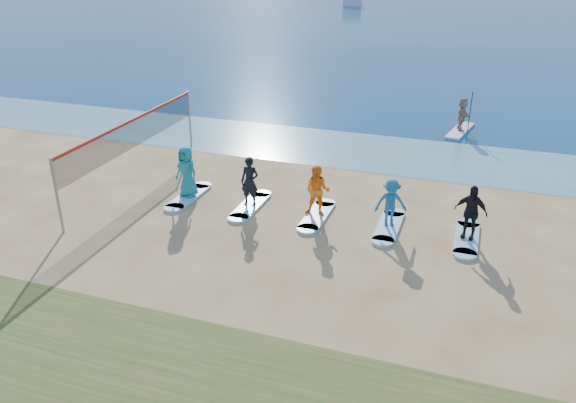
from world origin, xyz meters
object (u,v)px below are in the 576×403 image
(paddleboarder, at_px, (462,114))
(surfboard_2, at_px, (317,216))
(surfboard_0, at_px, (189,196))
(student_4, at_px, (471,212))
(student_1, at_px, (250,182))
(surfboard_1, at_px, (250,206))
(student_2, at_px, (318,191))
(surfboard_3, at_px, (389,227))
(volleyball_net, at_px, (134,134))
(student_0, at_px, (187,172))
(surfboard_4, at_px, (467,238))
(student_3, at_px, (391,203))
(boat_offshore_a, at_px, (351,5))
(paddleboard, at_px, (460,131))

(paddleboarder, bearing_deg, surfboard_2, 148.32)
(surfboard_0, height_order, surfboard_2, same)
(student_4, bearing_deg, student_1, -168.11)
(surfboard_1, distance_m, surfboard_2, 2.42)
(student_2, relative_size, surfboard_3, 0.79)
(volleyball_net, xyz_separation_m, student_0, (2.59, -0.77, -0.90))
(surfboard_2, xyz_separation_m, surfboard_4, (4.83, 0.00, 0.00))
(student_1, bearing_deg, surfboard_2, -0.87)
(volleyball_net, distance_m, student_3, 9.92)
(student_3, bearing_deg, surfboard_3, 0.00)
(student_1, distance_m, student_4, 7.25)
(surfboard_3, bearing_deg, surfboard_2, 180.00)
(boat_offshore_a, distance_m, surfboard_4, 78.33)
(student_0, xyz_separation_m, surfboard_4, (9.67, 0.00, -0.96))
(student_2, bearing_deg, surfboard_2, -6.49)
(paddleboard, xyz_separation_m, student_2, (-3.88, -11.48, 0.89))
(student_1, relative_size, surfboard_4, 0.79)
(student_3, bearing_deg, surfboard_0, 158.52)
(surfboard_0, distance_m, student_1, 2.58)
(surfboard_1, height_order, surfboard_4, same)
(surfboard_4, bearing_deg, boat_offshore_a, 106.11)
(surfboard_4, bearing_deg, student_1, 180.00)
(boat_offshore_a, height_order, surfboard_1, boat_offshore_a)
(volleyball_net, xyz_separation_m, paddleboarder, (11.30, 10.71, -1.00))
(student_1, xyz_separation_m, surfboard_3, (4.83, 0.00, -0.91))
(boat_offshore_a, height_order, surfboard_4, boat_offshore_a)
(student_2, bearing_deg, surfboard_0, 173.51)
(student_3, bearing_deg, student_2, 158.52)
(paddleboarder, relative_size, surfboard_4, 0.71)
(volleyball_net, bearing_deg, surfboard_4, -3.59)
(boat_offshore_a, distance_m, student_0, 76.23)
(paddleboarder, bearing_deg, student_4, 171.75)
(volleyball_net, xyz_separation_m, surfboard_2, (7.42, -0.77, -1.86))
(paddleboarder, bearing_deg, paddleboard, -0.00)
(student_2, bearing_deg, student_1, 173.51)
(student_3, bearing_deg, surfboard_2, 158.52)
(student_3, bearing_deg, surfboard_4, -21.48)
(student_1, bearing_deg, paddleboard, 60.37)
(paddleboarder, bearing_deg, student_1, 138.25)
(student_0, xyz_separation_m, surfboard_3, (7.25, 0.00, -0.96))
(student_0, distance_m, student_1, 2.42)
(boat_offshore_a, height_order, student_0, student_0)
(student_4, bearing_deg, student_2, -168.11)
(paddleboard, relative_size, surfboard_3, 1.36)
(surfboard_1, bearing_deg, surfboard_4, 0.00)
(student_0, distance_m, surfboard_1, 2.60)
(surfboard_1, relative_size, student_2, 1.27)
(student_2, bearing_deg, volleyball_net, 167.60)
(boat_offshore_a, height_order, student_4, student_4)
(student_1, bearing_deg, student_3, -0.87)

